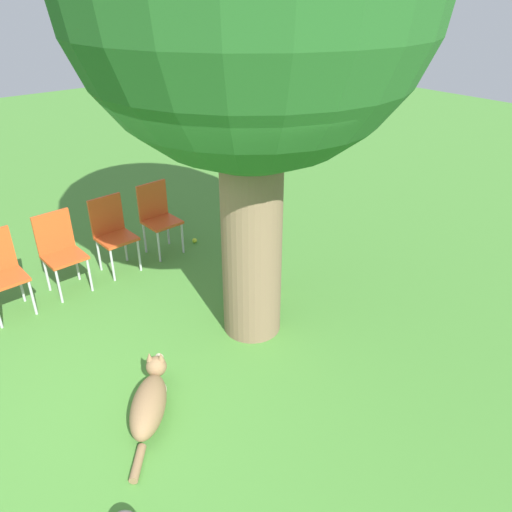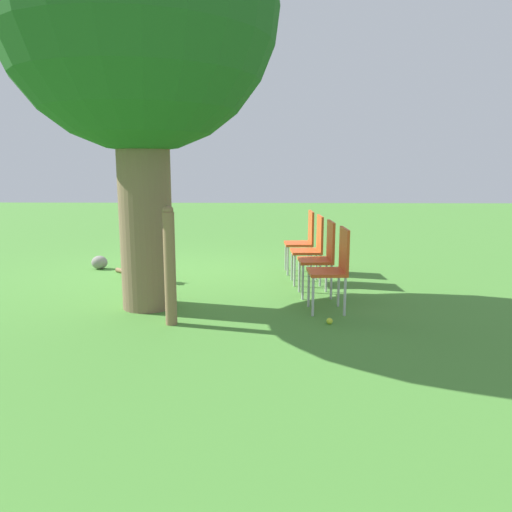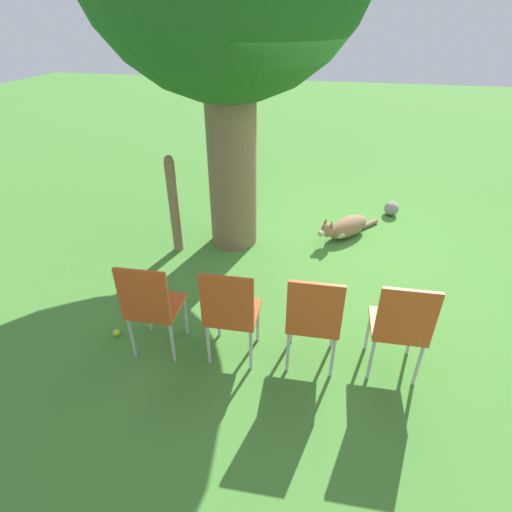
{
  "view_description": "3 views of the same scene",
  "coord_description": "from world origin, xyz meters",
  "px_view_note": "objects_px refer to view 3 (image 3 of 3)",
  "views": [
    {
      "loc": [
        3.4,
        -1.45,
        3.31
      ],
      "look_at": [
        0.05,
        1.32,
        0.93
      ],
      "focal_mm": 35.0,
      "sensor_mm": 36.0,
      "label": 1
    },
    {
      "loc": [
        -1.46,
        7.11,
        1.69
      ],
      "look_at": [
        -1.32,
        0.76,
        0.52
      ],
      "focal_mm": 35.0,
      "sensor_mm": 36.0,
      "label": 2
    },
    {
      "loc": [
        -4.7,
        0.0,
        2.72
      ],
      "look_at": [
        -1.18,
        0.79,
        0.5
      ],
      "focal_mm": 28.0,
      "sensor_mm": 36.0,
      "label": 3
    }
  ],
  "objects_px": {
    "red_chair_3": "(151,304)",
    "red_chair_0": "(401,324)",
    "tennis_ball": "(117,333)",
    "dog": "(345,228)",
    "red_chair_1": "(314,317)",
    "fence_post": "(174,205)",
    "red_chair_2": "(231,310)"
  },
  "relations": [
    {
      "from": "red_chair_1",
      "to": "fence_post",
      "type": "bearing_deg",
      "value": 46.28
    },
    {
      "from": "dog",
      "to": "red_chair_1",
      "type": "relative_size",
      "value": 1.0
    },
    {
      "from": "dog",
      "to": "red_chair_1",
      "type": "height_order",
      "value": "red_chair_1"
    },
    {
      "from": "red_chair_2",
      "to": "tennis_ball",
      "type": "bearing_deg",
      "value": 85.43
    },
    {
      "from": "red_chair_0",
      "to": "tennis_ball",
      "type": "height_order",
      "value": "red_chair_0"
    },
    {
      "from": "dog",
      "to": "fence_post",
      "type": "height_order",
      "value": "fence_post"
    },
    {
      "from": "red_chair_0",
      "to": "red_chair_2",
      "type": "height_order",
      "value": "same"
    },
    {
      "from": "tennis_ball",
      "to": "fence_post",
      "type": "bearing_deg",
      "value": 1.19
    },
    {
      "from": "fence_post",
      "to": "red_chair_0",
      "type": "bearing_deg",
      "value": -121.52
    },
    {
      "from": "red_chair_1",
      "to": "tennis_ball",
      "type": "bearing_deg",
      "value": 88.12
    },
    {
      "from": "red_chair_1",
      "to": "red_chair_2",
      "type": "bearing_deg",
      "value": 92.69
    },
    {
      "from": "red_chair_0",
      "to": "tennis_ball",
      "type": "relative_size",
      "value": 14.35
    },
    {
      "from": "red_chair_3",
      "to": "red_chair_2",
      "type": "bearing_deg",
      "value": -87.31
    },
    {
      "from": "red_chair_1",
      "to": "red_chair_2",
      "type": "xyz_separation_m",
      "value": [
        -0.07,
        0.7,
        0.0
      ]
    },
    {
      "from": "red_chair_3",
      "to": "tennis_ball",
      "type": "xyz_separation_m",
      "value": [
        0.1,
        0.49,
        -0.53
      ]
    },
    {
      "from": "fence_post",
      "to": "red_chair_2",
      "type": "height_order",
      "value": "fence_post"
    },
    {
      "from": "red_chair_0",
      "to": "red_chair_3",
      "type": "bearing_deg",
      "value": 92.69
    },
    {
      "from": "fence_post",
      "to": "red_chair_3",
      "type": "distance_m",
      "value": 1.88
    },
    {
      "from": "red_chair_1",
      "to": "red_chair_3",
      "type": "height_order",
      "value": "same"
    },
    {
      "from": "dog",
      "to": "red_chair_1",
      "type": "distance_m",
      "value": 2.53
    },
    {
      "from": "red_chair_1",
      "to": "tennis_ball",
      "type": "distance_m",
      "value": 1.95
    },
    {
      "from": "dog",
      "to": "fence_post",
      "type": "xyz_separation_m",
      "value": [
        -0.82,
        2.14,
        0.49
      ]
    },
    {
      "from": "red_chair_1",
      "to": "red_chair_2",
      "type": "distance_m",
      "value": 0.7
    },
    {
      "from": "red_chair_3",
      "to": "red_chair_0",
      "type": "bearing_deg",
      "value": -87.31
    },
    {
      "from": "red_chair_0",
      "to": "tennis_ball",
      "type": "bearing_deg",
      "value": 89.36
    },
    {
      "from": "dog",
      "to": "tennis_ball",
      "type": "bearing_deg",
      "value": -0.09
    },
    {
      "from": "dog",
      "to": "tennis_ball",
      "type": "distance_m",
      "value": 3.28
    },
    {
      "from": "fence_post",
      "to": "red_chair_0",
      "type": "xyz_separation_m",
      "value": [
        -1.6,
        -2.61,
        -0.09
      ]
    },
    {
      "from": "red_chair_0",
      "to": "tennis_ball",
      "type": "distance_m",
      "value": 2.63
    },
    {
      "from": "dog",
      "to": "fence_post",
      "type": "bearing_deg",
      "value": -29.21
    },
    {
      "from": "fence_post",
      "to": "red_chair_1",
      "type": "xyz_separation_m",
      "value": [
        -1.67,
        -1.92,
        -0.09
      ]
    },
    {
      "from": "tennis_ball",
      "to": "red_chair_0",
      "type": "bearing_deg",
      "value": -87.95
    }
  ]
}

